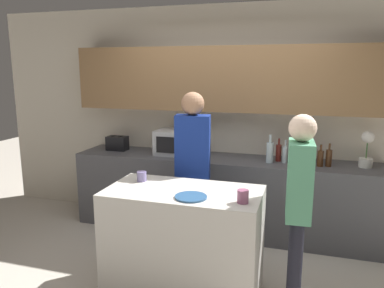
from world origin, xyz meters
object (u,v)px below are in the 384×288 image
(bottle_4, at_px, (304,154))
(person_left, at_px, (299,197))
(cup_1, at_px, (142,176))
(person_center, at_px, (193,161))
(bottle_0, at_px, (270,152))
(bottle_2, at_px, (285,154))
(microwave, at_px, (178,142))
(plate_on_island, at_px, (191,197))
(bottle_6, at_px, (320,158))
(cup_0, at_px, (243,196))
(bottle_7, at_px, (329,158))
(potted_plant, at_px, (367,149))
(bottle_5, at_px, (311,154))
(toaster, at_px, (117,143))
(bottle_1, at_px, (279,152))
(bottle_3, at_px, (294,157))

(bottle_4, xyz_separation_m, person_left, (-0.02, -1.30, -0.06))
(cup_1, distance_m, person_left, 1.39)
(cup_1, xyz_separation_m, person_center, (0.34, 0.47, 0.05))
(bottle_0, relative_size, bottle_4, 1.10)
(bottle_2, height_order, bottle_4, bottle_4)
(microwave, relative_size, bottle_4, 1.79)
(bottle_4, bearing_deg, microwave, 179.10)
(bottle_0, xyz_separation_m, person_left, (0.34, -1.23, -0.08))
(bottle_0, relative_size, plate_on_island, 1.22)
(bottle_6, height_order, person_center, person_center)
(plate_on_island, distance_m, cup_1, 0.64)
(cup_0, bearing_deg, bottle_0, 87.37)
(bottle_7, relative_size, cup_0, 2.49)
(plate_on_island, relative_size, cup_0, 2.55)
(person_left, relative_size, person_center, 0.93)
(potted_plant, distance_m, bottle_7, 0.40)
(bottle_4, bearing_deg, plate_on_island, -119.09)
(bottle_6, height_order, plate_on_island, bottle_6)
(microwave, height_order, potted_plant, potted_plant)
(bottle_5, distance_m, cup_1, 1.98)
(toaster, relative_size, person_left, 0.16)
(bottle_1, height_order, bottle_2, bottle_1)
(bottle_5, distance_m, bottle_6, 0.19)
(bottle_2, bearing_deg, cup_0, -98.84)
(bottle_2, relative_size, bottle_7, 1.02)
(toaster, distance_m, person_center, 1.47)
(bottle_1, relative_size, person_center, 0.15)
(bottle_4, relative_size, bottle_7, 1.14)
(bottle_6, xyz_separation_m, bottle_7, (0.09, 0.02, 0.01))
(microwave, relative_size, bottle_5, 2.01)
(bottle_1, relative_size, cup_0, 2.59)
(bottle_2, relative_size, person_center, 0.15)
(bottle_2, height_order, bottle_5, same)
(cup_0, height_order, person_center, person_center)
(toaster, xyz_separation_m, bottle_2, (2.12, -0.05, 0.01))
(bottle_3, xyz_separation_m, bottle_5, (0.18, 0.16, 0.01))
(bottle_0, distance_m, cup_0, 1.44)
(toaster, relative_size, person_center, 0.15)
(bottle_1, height_order, bottle_6, bottle_1)
(person_left, bearing_deg, microwave, 44.70)
(plate_on_island, distance_m, cup_0, 0.42)
(bottle_3, xyz_separation_m, bottle_4, (0.10, 0.08, 0.02))
(bottle_3, bearing_deg, microwave, 175.82)
(bottle_4, xyz_separation_m, bottle_6, (0.17, -0.08, -0.02))
(toaster, relative_size, bottle_7, 1.03)
(bottle_2, height_order, cup_0, bottle_2)
(bottle_5, bearing_deg, cup_1, -138.70)
(bottle_0, distance_m, plate_on_island, 1.53)
(plate_on_island, bearing_deg, bottle_7, 52.95)
(bottle_7, bearing_deg, person_left, -102.80)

